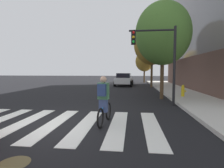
{
  "coord_description": "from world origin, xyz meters",
  "views": [
    {
      "loc": [
        3.08,
        -5.95,
        1.87
      ],
      "look_at": [
        2.2,
        1.68,
        1.3
      ],
      "focal_mm": 28.63,
      "sensor_mm": 36.0,
      "label": 1
    }
  ],
  "objects_px": {
    "cyclist": "(104,101)",
    "traffic_light_near": "(159,52)",
    "street_tree_mid": "(152,44)",
    "sedan_mid": "(124,79)",
    "street_tree_far": "(144,61)",
    "fire_hydrant": "(183,91)",
    "manhole_cover": "(14,163)",
    "street_tree_near": "(163,34)"
  },
  "relations": [
    {
      "from": "cyclist",
      "to": "traffic_light_near",
      "type": "relative_size",
      "value": 0.41
    },
    {
      "from": "street_tree_near",
      "to": "street_tree_far",
      "type": "xyz_separation_m",
      "value": [
        -0.08,
        16.69,
        -0.91
      ]
    },
    {
      "from": "traffic_light_near",
      "to": "street_tree_near",
      "type": "xyz_separation_m",
      "value": [
        0.58,
        2.36,
        1.42
      ]
    },
    {
      "from": "traffic_light_near",
      "to": "fire_hydrant",
      "type": "distance_m",
      "value": 4.05
    },
    {
      "from": "manhole_cover",
      "to": "street_tree_far",
      "type": "xyz_separation_m",
      "value": [
        4.24,
        25.57,
        3.37
      ]
    },
    {
      "from": "manhole_cover",
      "to": "cyclist",
      "type": "height_order",
      "value": "cyclist"
    },
    {
      "from": "street_tree_near",
      "to": "street_tree_mid",
      "type": "xyz_separation_m",
      "value": [
        0.2,
        8.4,
        0.56
      ]
    },
    {
      "from": "sedan_mid",
      "to": "fire_hydrant",
      "type": "bearing_deg",
      "value": -66.18
    },
    {
      "from": "sedan_mid",
      "to": "street_tree_near",
      "type": "xyz_separation_m",
      "value": [
        3.0,
        -10.32,
        3.47
      ]
    },
    {
      "from": "fire_hydrant",
      "to": "sedan_mid",
      "type": "bearing_deg",
      "value": 113.82
    },
    {
      "from": "manhole_cover",
      "to": "traffic_light_near",
      "type": "distance_m",
      "value": 8.04
    },
    {
      "from": "fire_hydrant",
      "to": "street_tree_mid",
      "type": "relative_size",
      "value": 0.11
    },
    {
      "from": "traffic_light_near",
      "to": "fire_hydrant",
      "type": "relative_size",
      "value": 5.38
    },
    {
      "from": "street_tree_near",
      "to": "traffic_light_near",
      "type": "bearing_deg",
      "value": -103.84
    },
    {
      "from": "traffic_light_near",
      "to": "street_tree_mid",
      "type": "relative_size",
      "value": 0.59
    },
    {
      "from": "sedan_mid",
      "to": "street_tree_near",
      "type": "distance_m",
      "value": 11.29
    },
    {
      "from": "sedan_mid",
      "to": "street_tree_far",
      "type": "distance_m",
      "value": 7.46
    },
    {
      "from": "cyclist",
      "to": "street_tree_near",
      "type": "height_order",
      "value": "street_tree_near"
    },
    {
      "from": "street_tree_far",
      "to": "traffic_light_near",
      "type": "bearing_deg",
      "value": -91.51
    },
    {
      "from": "fire_hydrant",
      "to": "street_tree_near",
      "type": "distance_m",
      "value": 4.03
    },
    {
      "from": "fire_hydrant",
      "to": "street_tree_near",
      "type": "xyz_separation_m",
      "value": [
        -1.44,
        -0.27,
        3.75
      ]
    },
    {
      "from": "street_tree_near",
      "to": "street_tree_mid",
      "type": "bearing_deg",
      "value": 88.63
    },
    {
      "from": "street_tree_near",
      "to": "cyclist",
      "type": "bearing_deg",
      "value": -115.71
    },
    {
      "from": "fire_hydrant",
      "to": "street_tree_mid",
      "type": "xyz_separation_m",
      "value": [
        -1.24,
        8.12,
        4.31
      ]
    },
    {
      "from": "sedan_mid",
      "to": "traffic_light_near",
      "type": "relative_size",
      "value": 1.11
    },
    {
      "from": "street_tree_near",
      "to": "street_tree_far",
      "type": "height_order",
      "value": "street_tree_near"
    },
    {
      "from": "street_tree_mid",
      "to": "street_tree_far",
      "type": "height_order",
      "value": "street_tree_mid"
    },
    {
      "from": "sedan_mid",
      "to": "street_tree_mid",
      "type": "height_order",
      "value": "street_tree_mid"
    },
    {
      "from": "traffic_light_near",
      "to": "street_tree_mid",
      "type": "bearing_deg",
      "value": 85.85
    },
    {
      "from": "fire_hydrant",
      "to": "manhole_cover",
      "type": "bearing_deg",
      "value": -122.13
    },
    {
      "from": "fire_hydrant",
      "to": "street_tree_far",
      "type": "distance_m",
      "value": 16.72
    },
    {
      "from": "sedan_mid",
      "to": "fire_hydrant",
      "type": "xyz_separation_m",
      "value": [
        4.43,
        -10.04,
        -0.28
      ]
    },
    {
      "from": "street_tree_mid",
      "to": "street_tree_far",
      "type": "distance_m",
      "value": 8.42
    },
    {
      "from": "manhole_cover",
      "to": "cyclist",
      "type": "relative_size",
      "value": 0.38
    },
    {
      "from": "manhole_cover",
      "to": "traffic_light_near",
      "type": "height_order",
      "value": "traffic_light_near"
    },
    {
      "from": "fire_hydrant",
      "to": "street_tree_near",
      "type": "height_order",
      "value": "street_tree_near"
    },
    {
      "from": "cyclist",
      "to": "traffic_light_near",
      "type": "xyz_separation_m",
      "value": [
        2.35,
        3.72,
        2.02
      ]
    },
    {
      "from": "manhole_cover",
      "to": "street_tree_mid",
      "type": "xyz_separation_m",
      "value": [
        4.52,
        17.28,
        4.84
      ]
    },
    {
      "from": "fire_hydrant",
      "to": "street_tree_far",
      "type": "relative_size",
      "value": 0.16
    },
    {
      "from": "sedan_mid",
      "to": "street_tree_near",
      "type": "relative_size",
      "value": 0.73
    },
    {
      "from": "manhole_cover",
      "to": "cyclist",
      "type": "bearing_deg",
      "value": 63.65
    },
    {
      "from": "traffic_light_near",
      "to": "street_tree_mid",
      "type": "xyz_separation_m",
      "value": [
        0.78,
        10.75,
        1.98
      ]
    }
  ]
}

